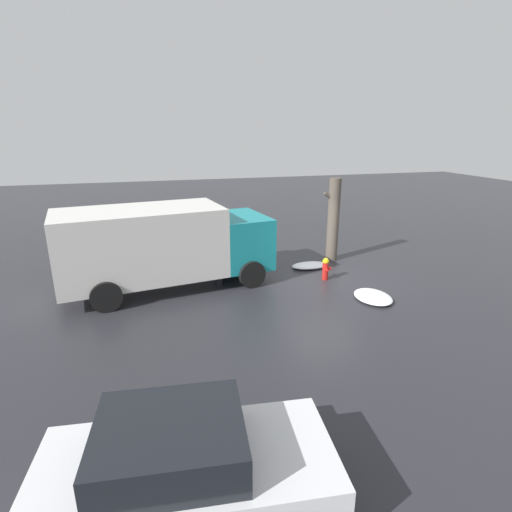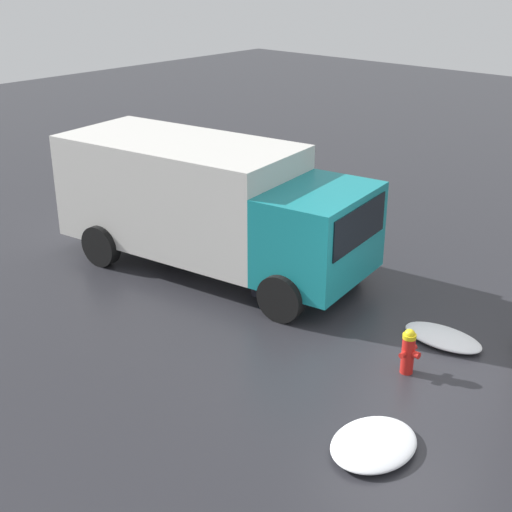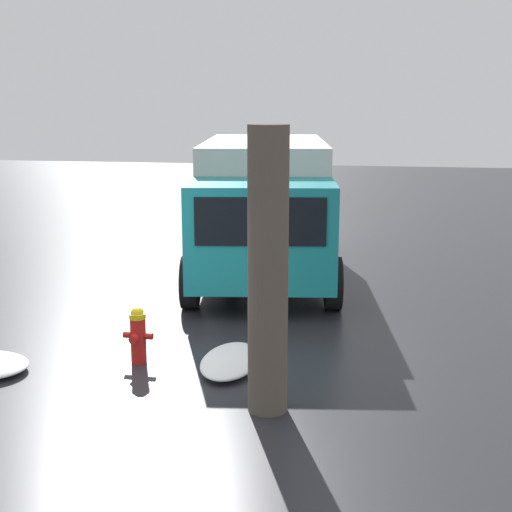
% 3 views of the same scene
% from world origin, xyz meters
% --- Properties ---
extents(ground_plane, '(60.00, 60.00, 0.00)m').
position_xyz_m(ground_plane, '(0.00, 0.00, 0.00)').
color(ground_plane, '#28282D').
extents(fire_hydrant, '(0.32, 0.41, 0.78)m').
position_xyz_m(fire_hydrant, '(-0.00, 0.00, 0.40)').
color(fire_hydrant, red).
rests_on(fire_hydrant, ground_plane).
extents(tree_trunk, '(0.69, 0.45, 3.25)m').
position_xyz_m(tree_trunk, '(-1.18, -1.96, 1.64)').
color(tree_trunk, brown).
rests_on(tree_trunk, ground_plane).
extents(delivery_truck, '(6.99, 3.47, 2.67)m').
position_xyz_m(delivery_truck, '(5.39, -0.84, 1.48)').
color(delivery_truck, teal).
rests_on(delivery_truck, ground_plane).
extents(pedestrian, '(0.38, 0.38, 1.73)m').
position_xyz_m(pedestrian, '(3.67, -0.51, 0.95)').
color(pedestrian, '#23232D').
rests_on(pedestrian, ground_plane).
extents(parked_car, '(4.15, 2.32, 1.46)m').
position_xyz_m(parked_car, '(5.65, 7.60, 0.74)').
color(parked_car, silver).
rests_on(parked_car, ground_plane).
extents(snow_pile_by_hydrant, '(1.07, 1.38, 0.17)m').
position_xyz_m(snow_pile_by_hydrant, '(-0.68, 1.99, 0.09)').
color(snow_pile_by_hydrant, white).
rests_on(snow_pile_by_hydrant, ground_plane).
extents(snow_pile_curbside, '(1.41, 0.76, 0.19)m').
position_xyz_m(snow_pile_curbside, '(0.04, -1.26, 0.09)').
color(snow_pile_curbside, white).
rests_on(snow_pile_curbside, ground_plane).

